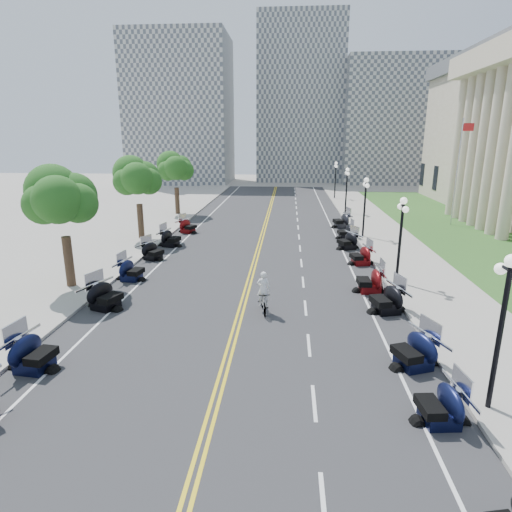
{
  "coord_description": "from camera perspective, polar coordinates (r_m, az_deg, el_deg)",
  "views": [
    {
      "loc": [
        2.25,
        -20.15,
        8.28
      ],
      "look_at": [
        0.52,
        2.39,
        2.0
      ],
      "focal_mm": 30.0,
      "sensor_mm": 36.0,
      "label": 1
    }
  ],
  "objects": [
    {
      "name": "ground",
      "position": [
        21.9,
        -1.84,
        -6.7
      ],
      "size": [
        160.0,
        160.0,
        0.0
      ],
      "primitive_type": "plane",
      "color": "gray"
    },
    {
      "name": "road",
      "position": [
        31.35,
        0.12,
        0.22
      ],
      "size": [
        16.0,
        90.0,
        0.01
      ],
      "primitive_type": "cube",
      "color": "#333335",
      "rests_on": "ground"
    },
    {
      "name": "centerline_yellow_a",
      "position": [
        31.35,
        -0.1,
        0.23
      ],
      "size": [
        0.12,
        90.0,
        0.0
      ],
      "primitive_type": "cube",
      "color": "yellow",
      "rests_on": "road"
    },
    {
      "name": "centerline_yellow_b",
      "position": [
        31.33,
        0.34,
        0.23
      ],
      "size": [
        0.12,
        90.0,
        0.0
      ],
      "primitive_type": "cube",
      "color": "yellow",
      "rests_on": "road"
    },
    {
      "name": "edge_line_north",
      "position": [
        31.54,
        11.8,
        -0.01
      ],
      "size": [
        0.12,
        90.0,
        0.0
      ],
      "primitive_type": "cube",
      "color": "white",
      "rests_on": "road"
    },
    {
      "name": "edge_line_south",
      "position": [
        32.44,
        -11.23,
        0.45
      ],
      "size": [
        0.12,
        90.0,
        0.0
      ],
      "primitive_type": "cube",
      "color": "white",
      "rests_on": "road"
    },
    {
      "name": "lane_dash_3",
      "position": [
        11.65,
        8.98,
        -29.91
      ],
      "size": [
        0.12,
        2.0,
        0.0
      ],
      "primitive_type": "cube",
      "color": "white",
      "rests_on": "road"
    },
    {
      "name": "lane_dash_4",
      "position": [
        14.73,
        7.75,
        -18.78
      ],
      "size": [
        0.12,
        2.0,
        0.0
      ],
      "primitive_type": "cube",
      "color": "white",
      "rests_on": "road"
    },
    {
      "name": "lane_dash_5",
      "position": [
        18.17,
        7.06,
        -11.67
      ],
      "size": [
        0.12,
        2.0,
        0.0
      ],
      "primitive_type": "cube",
      "color": "white",
      "rests_on": "road"
    },
    {
      "name": "lane_dash_6",
      "position": [
        21.8,
        6.61,
        -6.87
      ],
      "size": [
        0.12,
        2.0,
        0.0
      ],
      "primitive_type": "cube",
      "color": "white",
      "rests_on": "road"
    },
    {
      "name": "lane_dash_7",
      "position": [
        25.54,
        6.3,
        -3.46
      ],
      "size": [
        0.12,
        2.0,
        0.0
      ],
      "primitive_type": "cube",
      "color": "white",
      "rests_on": "road"
    },
    {
      "name": "lane_dash_8",
      "position": [
        29.35,
        6.07,
        -0.92
      ],
      "size": [
        0.12,
        2.0,
        0.0
      ],
      "primitive_type": "cube",
      "color": "white",
      "rests_on": "road"
    },
    {
      "name": "lane_dash_9",
      "position": [
        33.21,
        5.89,
        1.02
      ],
      "size": [
        0.12,
        2.0,
        0.0
      ],
      "primitive_type": "cube",
      "color": "white",
      "rests_on": "road"
    },
    {
      "name": "lane_dash_10",
      "position": [
        37.1,
        5.75,
        2.57
      ],
      "size": [
        0.12,
        2.0,
        0.0
      ],
      "primitive_type": "cube",
      "color": "white",
      "rests_on": "road"
    },
    {
      "name": "lane_dash_11",
      "position": [
        41.0,
        5.64,
        3.81
      ],
      "size": [
        0.12,
        2.0,
        0.0
      ],
      "primitive_type": "cube",
      "color": "white",
      "rests_on": "road"
    },
    {
      "name": "lane_dash_12",
      "position": [
        44.93,
        5.55,
        4.84
      ],
      "size": [
        0.12,
        2.0,
        0.0
      ],
      "primitive_type": "cube",
      "color": "white",
      "rests_on": "road"
    },
    {
      "name": "lane_dash_13",
      "position": [
        48.86,
        5.47,
        5.71
      ],
      "size": [
        0.12,
        2.0,
        0.0
      ],
      "primitive_type": "cube",
      "color": "white",
      "rests_on": "road"
    },
    {
      "name": "lane_dash_14",
      "position": [
        52.81,
        5.4,
        6.45
      ],
      "size": [
        0.12,
        2.0,
        0.0
      ],
      "primitive_type": "cube",
      "color": "white",
      "rests_on": "road"
    },
    {
      "name": "lane_dash_15",
      "position": [
        56.76,
        5.34,
        7.08
      ],
      "size": [
        0.12,
        2.0,
        0.0
      ],
      "primitive_type": "cube",
      "color": "white",
      "rests_on": "road"
    },
    {
      "name": "lane_dash_16",
      "position": [
        60.72,
        5.29,
        7.63
      ],
      "size": [
        0.12,
        2.0,
        0.0
      ],
      "primitive_type": "cube",
      "color": "white",
      "rests_on": "road"
    },
    {
      "name": "lane_dash_17",
      "position": [
        64.69,
        5.25,
        8.11
      ],
      "size": [
        0.12,
        2.0,
        0.0
      ],
      "primitive_type": "cube",
      "color": "white",
      "rests_on": "road"
    },
    {
      "name": "lane_dash_18",
      "position": [
        68.66,
        5.21,
        8.54
      ],
      "size": [
        0.12,
        2.0,
        0.0
      ],
      "primitive_type": "cube",
      "color": "white",
      "rests_on": "road"
    },
    {
      "name": "lane_dash_19",
      "position": [
        72.63,
        5.17,
        8.92
      ],
      "size": [
        0.12,
        2.0,
        0.0
      ],
      "primitive_type": "cube",
      "color": "white",
      "rests_on": "road"
    },
    {
      "name": "sidewalk_north",
      "position": [
        32.32,
        19.03,
        -0.05
      ],
      "size": [
        5.0,
        90.0,
        0.15
      ],
      "primitive_type": "cube",
      "color": "#9E9991",
      "rests_on": "ground"
    },
    {
      "name": "sidewalk_south",
      "position": [
        33.75,
        -17.96,
        0.68
      ],
      "size": [
        5.0,
        90.0,
        0.15
      ],
      "primitive_type": "cube",
      "color": "#9E9991",
      "rests_on": "ground"
    },
    {
      "name": "lawn",
      "position": [
        41.9,
        25.66,
        2.65
      ],
      "size": [
        9.0,
        60.0,
        0.1
      ],
      "primitive_type": "cube",
      "color": "#356023",
      "rests_on": "ground"
    },
    {
      "name": "distant_block_a",
      "position": [
        84.74,
        -9.96,
        18.49
      ],
      "size": [
        18.0,
        14.0,
        26.0
      ],
      "primitive_type": "cube",
      "color": "gray",
      "rests_on": "ground"
    },
    {
      "name": "distant_block_b",
      "position": [
        88.42,
        5.86,
        19.8
      ],
      "size": [
        16.0,
        12.0,
        30.0
      ],
      "primitive_type": "cube",
      "color": "gray",
      "rests_on": "ground"
    },
    {
      "name": "distant_block_c",
      "position": [
        87.45,
        18.22,
        16.56
      ],
      "size": [
        20.0,
        14.0,
        22.0
      ],
      "primitive_type": "cube",
      "color": "gray",
      "rests_on": "ground"
    },
    {
      "name": "street_lamp_1",
      "position": [
        14.84,
        29.73,
        -9.14
      ],
      "size": [
        0.5,
        1.2,
        4.9
      ],
      "primitive_type": null,
      "color": "black",
      "rests_on": "sidewalk_north"
    },
    {
      "name": "street_lamp_2",
      "position": [
        25.61,
        18.64,
        1.89
      ],
      "size": [
        0.5,
        1.2,
        4.9
      ],
      "primitive_type": null,
      "color": "black",
      "rests_on": "sidewalk_north"
    },
    {
      "name": "street_lamp_3",
      "position": [
        37.14,
        14.27,
        6.25
      ],
      "size": [
        0.5,
        1.2,
        4.9
      ],
      "primitive_type": null,
      "color": "black",
      "rests_on": "sidewalk_north"
    },
    {
      "name": "street_lamp_4",
      "position": [
        48.9,
        11.96,
        8.52
      ],
      "size": [
        0.5,
        1.2,
        4.9
      ],
      "primitive_type": null,
      "color": "black",
      "rests_on": "sidewalk_north"
    },
    {
      "name": "street_lamp_5",
      "position": [
        60.75,
        10.53,
        9.9
      ],
      "size": [
        0.5,
        1.2,
        4.9
      ],
      "primitive_type": null,
      "color": "black",
      "rests_on": "sidewalk_north"
    },
    {
      "name": "flagpole",
      "position": [
        45.12,
        25.21,
        9.91
      ],
      "size": [
        1.1,
        0.2,
        10.0
      ],
      "primitive_type": null,
      "color": "silver",
      "rests_on": "ground"
    },
    {
      "name": "tree_2",
      "position": [
        25.55,
        -24.45,
        6.2
      ],
      "size": [
        4.8,
        4.8,
        9.2
      ],
      "primitive_type": null,
      "color": "#235619",
      "rests_on": "sidewalk_south"
    },
    {
      "name": "tree_3",
      "position": [
        36.45,
        -15.48,
        9.41
      ],
      "size": [
        4.8,
        4.8,
        9.2
      ],
      "primitive_type": null,
      "color": "#235619",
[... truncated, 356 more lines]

